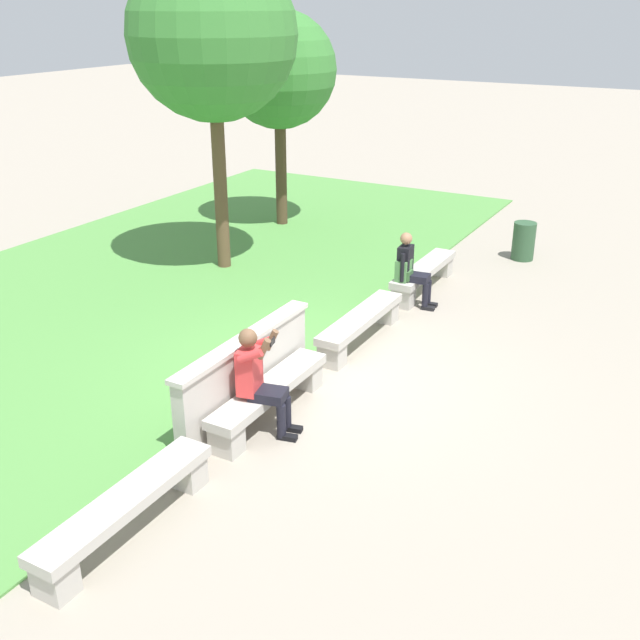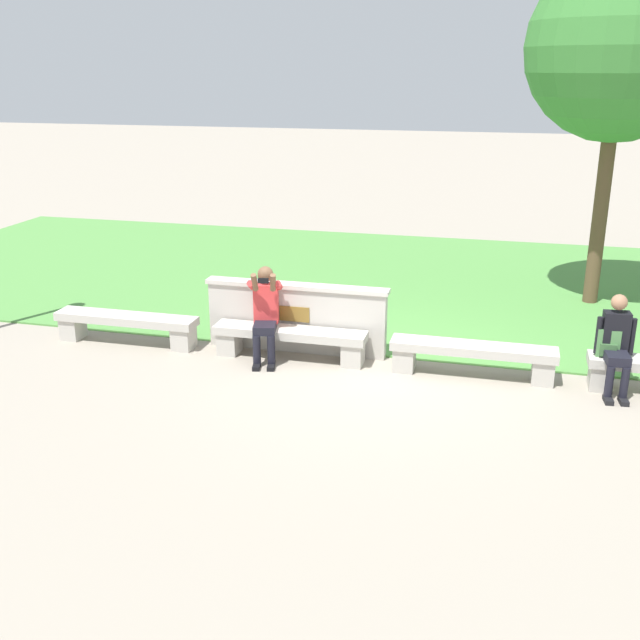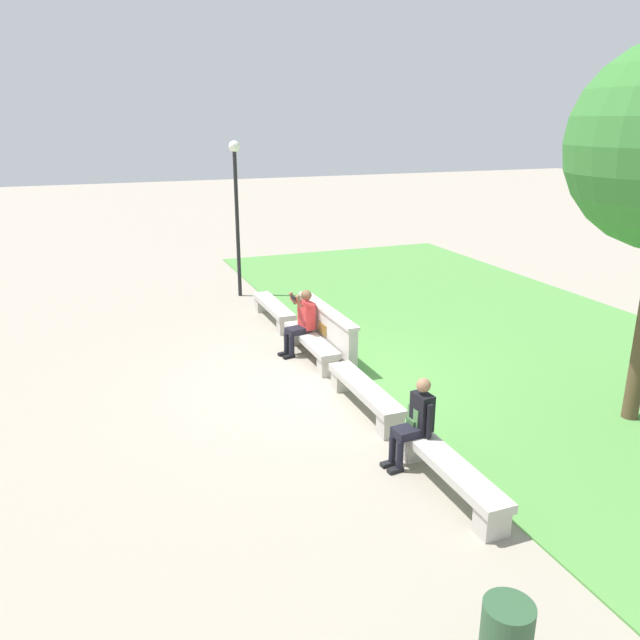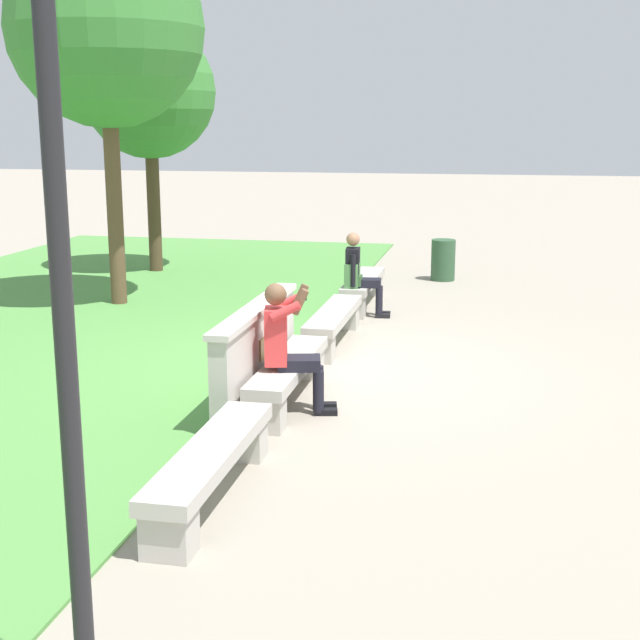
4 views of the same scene
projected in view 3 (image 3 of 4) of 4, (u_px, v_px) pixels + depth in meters
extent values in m
plane|color=gray|center=(335.00, 381.00, 11.40)|extent=(80.00, 80.00, 0.00)
cube|color=#518E42|center=(530.00, 350.00, 12.91)|extent=(21.79, 8.00, 0.03)
cube|color=#B7B2A8|center=(273.00, 306.00, 14.66)|extent=(2.18, 0.40, 0.12)
cube|color=#B7B2A8|center=(263.00, 305.00, 15.54)|extent=(0.28, 0.34, 0.33)
cube|color=#B7B2A8|center=(286.00, 326.00, 13.92)|extent=(0.28, 0.34, 0.33)
cube|color=#B7B2A8|center=(311.00, 340.00, 12.41)|extent=(2.18, 0.40, 0.12)
cube|color=#B7B2A8|center=(296.00, 336.00, 13.29)|extent=(0.28, 0.34, 0.33)
cube|color=#B7B2A8|center=(328.00, 366.00, 11.67)|extent=(0.28, 0.34, 0.33)
cube|color=#B7B2A8|center=(365.00, 388.00, 10.16)|extent=(2.18, 0.40, 0.12)
cube|color=#B7B2A8|center=(343.00, 380.00, 11.04)|extent=(0.28, 0.34, 0.33)
cube|color=#B7B2A8|center=(390.00, 425.00, 9.42)|extent=(0.28, 0.34, 0.33)
cube|color=#B7B2A8|center=(450.00, 465.00, 7.91)|extent=(2.18, 0.40, 0.12)
cube|color=#B7B2A8|center=(413.00, 447.00, 8.79)|extent=(0.28, 0.34, 0.33)
cube|color=#B7B2A8|center=(492.00, 521.00, 7.17)|extent=(0.28, 0.34, 0.33)
cube|color=#B7B2A8|center=(327.00, 334.00, 12.50)|extent=(2.61, 0.18, 0.95)
cube|color=beige|center=(327.00, 309.00, 12.35)|extent=(2.67, 0.24, 0.06)
cube|color=brown|center=(322.00, 329.00, 12.43)|extent=(0.44, 0.02, 0.22)
cube|color=black|center=(284.00, 354.00, 12.67)|extent=(0.15, 0.26, 0.06)
cylinder|color=black|center=(287.00, 343.00, 12.64)|extent=(0.11, 0.11, 0.42)
cube|color=black|center=(289.00, 357.00, 12.51)|extent=(0.15, 0.26, 0.06)
cylinder|color=black|center=(292.00, 346.00, 12.48)|extent=(0.11, 0.11, 0.42)
cube|color=black|center=(297.00, 330.00, 12.58)|extent=(0.38, 0.48, 0.12)
cube|color=#D83838|center=(306.00, 315.00, 12.61)|extent=(0.38, 0.29, 0.56)
sphere|color=brown|center=(306.00, 295.00, 12.49)|extent=(0.22, 0.22, 0.22)
cylinder|color=#D83838|center=(297.00, 300.00, 12.62)|extent=(0.16, 0.32, 0.21)
cylinder|color=brown|center=(293.00, 298.00, 12.47)|extent=(0.10, 0.19, 0.27)
cylinder|color=#D83838|center=(307.00, 305.00, 12.32)|extent=(0.16, 0.32, 0.21)
cylinder|color=brown|center=(299.00, 301.00, 12.27)|extent=(0.14, 0.20, 0.27)
cube|color=black|center=(294.00, 298.00, 12.33)|extent=(0.15, 0.04, 0.08)
cube|color=black|center=(388.00, 464.00, 8.62)|extent=(0.12, 0.23, 0.06)
cylinder|color=black|center=(392.00, 449.00, 8.58)|extent=(0.10, 0.10, 0.42)
cube|color=black|center=(395.00, 470.00, 8.47)|extent=(0.12, 0.23, 0.06)
cylinder|color=black|center=(400.00, 455.00, 8.43)|extent=(0.10, 0.10, 0.42)
cube|color=black|center=(408.00, 432.00, 8.50)|extent=(0.32, 0.42, 0.12)
cube|color=black|center=(422.00, 411.00, 8.52)|extent=(0.34, 0.23, 0.52)
sphere|color=#9E7051|center=(424.00, 385.00, 8.40)|extent=(0.20, 0.20, 0.20)
cylinder|color=black|center=(412.00, 409.00, 8.69)|extent=(0.08, 0.08, 0.48)
cylinder|color=black|center=(429.00, 421.00, 8.35)|extent=(0.08, 0.08, 0.48)
cube|color=#4C7F47|center=(419.00, 418.00, 8.62)|extent=(0.28, 0.20, 0.36)
cube|color=#395F35|center=(411.00, 424.00, 8.61)|extent=(0.20, 0.06, 0.16)
torus|color=black|center=(419.00, 405.00, 8.56)|extent=(0.10, 0.02, 0.10)
cylinder|color=black|center=(237.00, 226.00, 16.36)|extent=(0.10, 0.10, 3.78)
sphere|color=white|center=(234.00, 146.00, 15.74)|extent=(0.28, 0.28, 0.28)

